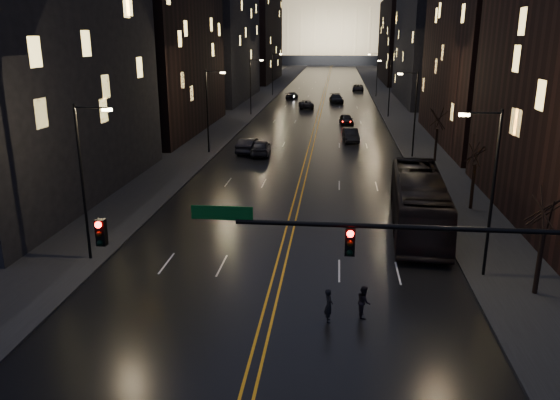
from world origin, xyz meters
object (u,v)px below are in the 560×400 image
(traffic_signal, at_px, (419,258))
(oncoming_car_b, at_px, (249,145))
(bus, at_px, (418,202))
(oncoming_car_a, at_px, (261,147))
(pedestrian_b, at_px, (364,301))
(receding_car_a, at_px, (351,135))
(pedestrian_a, at_px, (329,306))

(traffic_signal, height_order, oncoming_car_b, traffic_signal)
(traffic_signal, bearing_deg, bus, 81.68)
(bus, distance_m, oncoming_car_a, 26.24)
(oncoming_car_a, xyz_separation_m, pedestrian_b, (9.61, -34.77, -0.08))
(oncoming_car_a, height_order, receding_car_a, oncoming_car_a)
(traffic_signal, distance_m, bus, 17.86)
(pedestrian_b, bearing_deg, receding_car_a, -5.45)
(pedestrian_b, bearing_deg, traffic_signal, -168.43)
(traffic_signal, bearing_deg, oncoming_car_a, 105.60)
(traffic_signal, bearing_deg, oncoming_car_b, 107.10)
(receding_car_a, bearing_deg, oncoming_car_a, -143.41)
(bus, bearing_deg, oncoming_car_b, 126.60)
(pedestrian_a, bearing_deg, oncoming_car_b, 7.98)
(pedestrian_a, height_order, pedestrian_b, pedestrian_a)
(bus, bearing_deg, oncoming_car_a, 125.21)
(oncoming_car_b, bearing_deg, bus, 128.20)
(receding_car_a, bearing_deg, oncoming_car_b, -151.04)
(pedestrian_a, bearing_deg, receding_car_a, -8.97)
(oncoming_car_a, relative_size, pedestrian_b, 3.26)
(pedestrian_a, xyz_separation_m, pedestrian_b, (1.60, 0.64, -0.04))
(pedestrian_b, bearing_deg, pedestrian_a, 106.80)
(oncoming_car_b, relative_size, pedestrian_b, 3.34)
(receding_car_a, distance_m, pedestrian_a, 44.36)
(traffic_signal, height_order, bus, traffic_signal)
(bus, relative_size, pedestrian_b, 8.80)
(oncoming_car_a, height_order, oncoming_car_b, oncoming_car_a)
(bus, xyz_separation_m, receding_car_a, (-3.79, 31.30, -1.08))
(bus, bearing_deg, pedestrian_b, -104.25)
(oncoming_car_b, xyz_separation_m, pedestrian_b, (11.08, -35.89, -0.08))
(traffic_signal, xyz_separation_m, bus, (2.54, 17.38, -3.22))
(receding_car_a, height_order, pedestrian_a, pedestrian_a)
(traffic_signal, bearing_deg, receding_car_a, 91.46)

